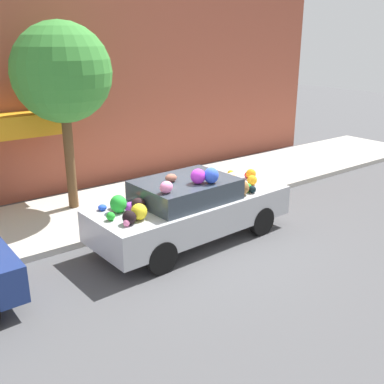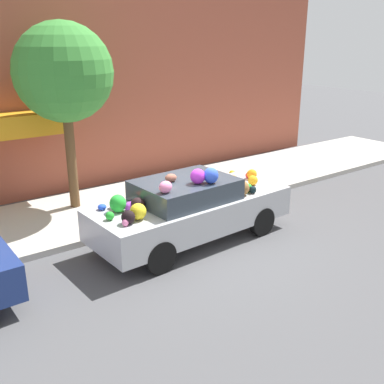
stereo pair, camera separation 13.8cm
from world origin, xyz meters
name	(u,v)px [view 1 (the left image)]	position (x,y,z in m)	size (l,w,h in m)	color
ground_plane	(192,239)	(0.00, 0.00, 0.00)	(60.00, 60.00, 0.00)	#4C4C4F
sidewalk_curb	(131,203)	(0.00, 2.70, 0.07)	(24.00, 3.20, 0.14)	#B2ADA3
building_facade	(83,79)	(-0.09, 4.93, 3.16)	(18.00, 1.20, 6.39)	#9E4C38
street_tree	(62,73)	(-1.38, 3.19, 3.47)	(2.34, 2.34, 4.52)	brown
fire_hydrant	(230,183)	(2.45, 1.46, 0.48)	(0.20, 0.20, 0.70)	gold
art_car	(190,208)	(-0.05, -0.02, 0.78)	(4.59, 1.89, 1.76)	#B7BABF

